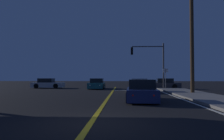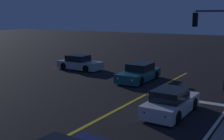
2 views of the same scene
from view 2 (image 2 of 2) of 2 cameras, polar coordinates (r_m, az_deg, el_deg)
name	(u,v)px [view 2 (image 2 of 2)]	position (r m, az deg, el deg)	size (l,w,h in m)	color
lane_line_center	(64,137)	(12.68, -9.24, -12.81)	(0.20, 32.79, 0.01)	gold
stop_bar	(187,100)	(18.32, 14.43, -5.64)	(5.29, 0.50, 0.01)	silver
car_following_oncoming_teal	(139,73)	(22.95, 5.27, -0.61)	(2.03, 4.57, 1.34)	#195960
car_distant_tail_silver	(80,63)	(27.80, -6.30, 1.32)	(4.28, 1.98, 1.34)	#B2B5BA
car_mid_block_white	(171,103)	(15.49, 11.39, -6.27)	(1.87, 4.18, 1.34)	silver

